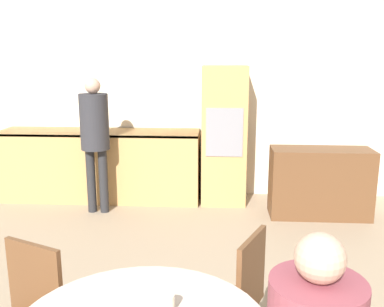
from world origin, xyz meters
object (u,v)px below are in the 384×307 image
object	(u,v)px
sideboard	(320,183)
cup	(167,303)
oven_unit	(224,135)
chair_far_right	(235,297)
person_standing	(95,131)

from	to	relation	value
sideboard	cup	distance (m)	3.60
oven_unit	cup	xyz separation A→B (m)	(-0.29, -3.77, -0.07)
oven_unit	sideboard	distance (m)	1.33
cup	sideboard	bearing A→B (deg)	66.42
sideboard	chair_far_right	world-z (taller)	chair_far_right
person_standing	cup	distance (m)	3.49
sideboard	cup	size ratio (longest dim) A/B	14.05
oven_unit	person_standing	bearing A→B (deg)	-161.46
sideboard	cup	bearing A→B (deg)	-113.58
chair_far_right	oven_unit	bearing A→B (deg)	-154.71
oven_unit	person_standing	xyz separation A→B (m)	(-1.54, -0.52, 0.13)
oven_unit	person_standing	world-z (taller)	oven_unit
person_standing	cup	size ratio (longest dim) A/B	19.68
sideboard	person_standing	size ratio (longest dim) A/B	0.71
oven_unit	person_standing	size ratio (longest dim) A/B	1.08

